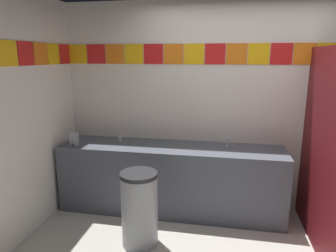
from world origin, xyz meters
The scene contains 6 objects.
wall_back centered at (0.00, 1.45, 1.28)m, with size 4.52×0.09×2.55m.
vanity_counter centered at (-0.86, 1.11, 0.42)m, with size 2.70×0.60×0.83m.
faucet_left centered at (-1.53, 1.19, 0.89)m, with size 0.04×0.10×0.14m.
faucet_right centered at (-0.18, 1.19, 0.89)m, with size 0.04×0.10×0.14m.
soap_dispenser centered at (-2.01, 0.92, 0.91)m, with size 0.09×0.09×0.16m.
trash_bin centered at (-1.04, 0.35, 0.39)m, with size 0.37×0.37×0.78m.
Camera 1 is at (-0.26, -2.30, 1.89)m, focal length 32.00 mm.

